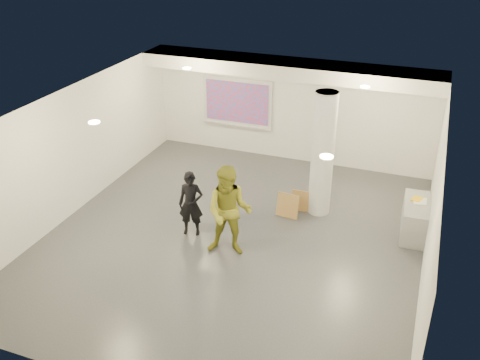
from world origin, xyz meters
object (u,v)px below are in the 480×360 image
at_px(projection_screen, 237,103).
at_px(man, 229,211).
at_px(column, 323,155).
at_px(credenza, 415,219).
at_px(woman, 191,204).

height_order(projection_screen, man, projection_screen).
relative_size(column, credenza, 2.26).
distance_m(column, man, 2.77).
xyz_separation_m(woman, man, (1.06, -0.40, 0.24)).
bearing_deg(woman, credenza, 6.33).
bearing_deg(projection_screen, man, -71.05).
xyz_separation_m(column, projection_screen, (-3.10, 2.65, 0.03)).
bearing_deg(column, credenza, -5.71).
bearing_deg(woman, projection_screen, 84.15).
relative_size(column, man, 1.51).
bearing_deg(credenza, man, -152.88).
relative_size(column, woman, 1.99).
bearing_deg(projection_screen, credenza, -28.39).
height_order(column, credenza, column).
height_order(woman, man, man).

